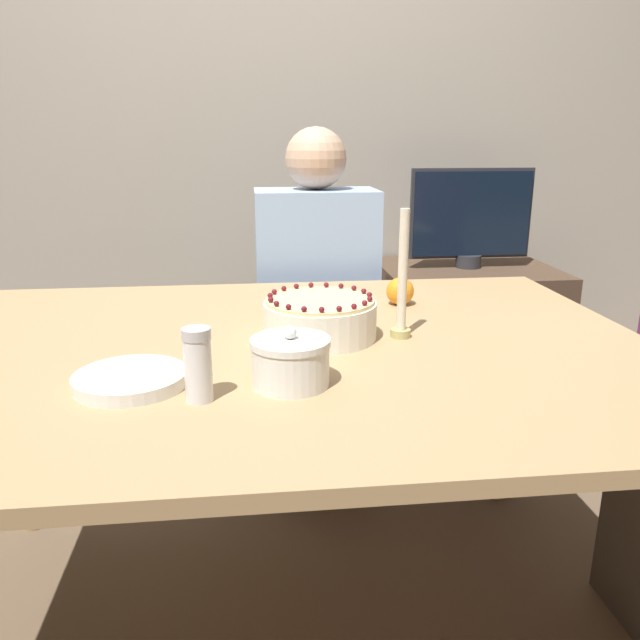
% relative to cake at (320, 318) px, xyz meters
% --- Properties ---
extents(ground_plane, '(12.00, 12.00, 0.00)m').
position_rel_cake_xyz_m(ground_plane, '(-0.10, -0.04, -0.79)').
color(ground_plane, brown).
extents(wall_behind, '(8.00, 0.05, 2.60)m').
position_rel_cake_xyz_m(wall_behind, '(-0.10, 1.36, 0.51)').
color(wall_behind, '#ADA393').
rests_on(wall_behind, ground_plane).
extents(dining_table, '(1.63, 1.16, 0.75)m').
position_rel_cake_xyz_m(dining_table, '(-0.10, -0.04, -0.13)').
color(dining_table, tan).
rests_on(dining_table, ground_plane).
extents(cake, '(0.25, 0.25, 0.10)m').
position_rel_cake_xyz_m(cake, '(0.00, 0.00, 0.00)').
color(cake, white).
rests_on(cake, dining_table).
extents(sugar_bowl, '(0.14, 0.14, 0.11)m').
position_rel_cake_xyz_m(sugar_bowl, '(-0.08, -0.27, -0.00)').
color(sugar_bowl, white).
rests_on(sugar_bowl, dining_table).
extents(sugar_shaker, '(0.05, 0.05, 0.13)m').
position_rel_cake_xyz_m(sugar_shaker, '(-0.24, -0.32, 0.02)').
color(sugar_shaker, white).
rests_on(sugar_shaker, dining_table).
extents(plate_stack, '(0.20, 0.20, 0.02)m').
position_rel_cake_xyz_m(plate_stack, '(-0.37, -0.24, -0.03)').
color(plate_stack, white).
rests_on(plate_stack, dining_table).
extents(candle, '(0.05, 0.05, 0.28)m').
position_rel_cake_xyz_m(candle, '(0.18, -0.02, 0.07)').
color(candle, tan).
rests_on(candle, dining_table).
extents(orange_fruit_1, '(0.07, 0.07, 0.07)m').
position_rel_cake_xyz_m(orange_fruit_1, '(0.24, 0.25, -0.01)').
color(orange_fruit_1, orange).
rests_on(orange_fruit_1, dining_table).
extents(person_man_blue_shirt, '(0.40, 0.34, 1.21)m').
position_rel_cake_xyz_m(person_man_blue_shirt, '(0.07, 0.74, -0.27)').
color(person_man_blue_shirt, '#473D33').
rests_on(person_man_blue_shirt, ground_plane).
extents(side_cabinet, '(0.68, 0.53, 0.68)m').
position_rel_cake_xyz_m(side_cabinet, '(0.71, 1.05, -0.46)').
color(side_cabinet, '#4C3828').
rests_on(side_cabinet, ground_plane).
extents(tv_monitor, '(0.49, 0.10, 0.39)m').
position_rel_cake_xyz_m(tv_monitor, '(0.71, 1.05, 0.08)').
color(tv_monitor, '#2D2D33').
rests_on(tv_monitor, side_cabinet).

